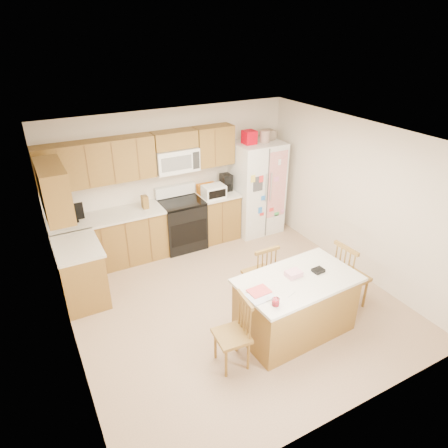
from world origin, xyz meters
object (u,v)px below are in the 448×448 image
stove (182,223)px  windsor_chair_right (349,277)px  windsor_chair_left (234,335)px  island (296,305)px  windsor_chair_back (260,274)px  refrigerator (257,187)px

stove → windsor_chair_right: stove is taller
stove → windsor_chair_left: size_ratio=1.19×
island → windsor_chair_back: (-0.05, 0.79, 0.03)m
windsor_chair_back → windsor_chair_right: size_ratio=0.93×
stove → refrigerator: bearing=-2.3°
windsor_chair_left → windsor_chair_right: 2.05m
stove → windsor_chair_back: bearing=-79.7°
windsor_chair_back → island: bearing=-86.7°
island → windsor_chair_back: 0.79m
stove → windsor_chair_left: stove is taller
stove → windsor_chair_back: (0.38, -2.08, -0.02)m
stove → windsor_chair_right: bearing=-62.4°
island → windsor_chair_left: size_ratio=1.69×
windsor_chair_left → refrigerator: bearing=53.5°
windsor_chair_back → windsor_chair_right: 1.28m
windsor_chair_left → windsor_chair_right: size_ratio=0.91×
windsor_chair_left → windsor_chair_right: windsor_chair_right is taller
refrigerator → windsor_chair_back: size_ratio=2.10×
windsor_chair_back → windsor_chair_right: (1.07, -0.70, 0.04)m
island → windsor_chair_back: bearing=93.3°
refrigerator → windsor_chair_left: 3.66m
refrigerator → island: size_ratio=1.27×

